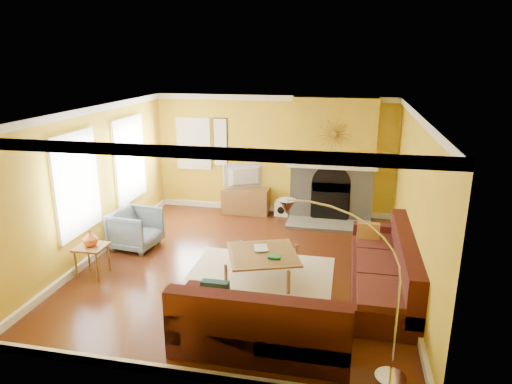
% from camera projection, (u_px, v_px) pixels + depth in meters
% --- Properties ---
extents(floor, '(5.50, 6.00, 0.02)m').
position_uv_depth(floor, '(244.00, 266.00, 8.02)').
color(floor, '#602B14').
rests_on(floor, ground).
extents(ceiling, '(5.50, 6.00, 0.02)m').
position_uv_depth(ceiling, '(243.00, 110.00, 7.24)').
color(ceiling, white).
rests_on(ceiling, ground).
extents(wall_back, '(5.50, 0.02, 2.70)m').
position_uv_depth(wall_back, '(274.00, 155.00, 10.45)').
color(wall_back, gold).
rests_on(wall_back, ground).
extents(wall_front, '(5.50, 0.02, 2.70)m').
position_uv_depth(wall_front, '(178.00, 272.00, 4.81)').
color(wall_front, gold).
rests_on(wall_front, ground).
extents(wall_left, '(0.02, 6.00, 2.70)m').
position_uv_depth(wall_left, '(94.00, 183.00, 8.17)').
color(wall_left, gold).
rests_on(wall_left, ground).
extents(wall_right, '(0.02, 6.00, 2.70)m').
position_uv_depth(wall_right, '(416.00, 202.00, 7.09)').
color(wall_right, gold).
rests_on(wall_right, ground).
extents(baseboard, '(5.50, 6.00, 0.12)m').
position_uv_depth(baseboard, '(244.00, 262.00, 8.00)').
color(baseboard, white).
rests_on(baseboard, floor).
extents(crown_molding, '(5.50, 6.00, 0.12)m').
position_uv_depth(crown_molding, '(243.00, 115.00, 7.26)').
color(crown_molding, white).
rests_on(crown_molding, ceiling).
extents(window_left_near, '(0.06, 1.22, 1.72)m').
position_uv_depth(window_left_near, '(129.00, 159.00, 9.33)').
color(window_left_near, white).
rests_on(window_left_near, wall_left).
extents(window_left_far, '(0.06, 1.22, 1.72)m').
position_uv_depth(window_left_far, '(76.00, 184.00, 7.55)').
color(window_left_far, white).
rests_on(window_left_far, wall_left).
extents(window_back, '(0.82, 0.06, 1.22)m').
position_uv_depth(window_back, '(194.00, 144.00, 10.72)').
color(window_back, white).
rests_on(window_back, wall_back).
extents(wall_art, '(0.34, 0.04, 1.14)m').
position_uv_depth(wall_art, '(220.00, 143.00, 10.58)').
color(wall_art, white).
rests_on(wall_art, wall_back).
extents(fireplace, '(1.80, 0.40, 2.70)m').
position_uv_depth(fireplace, '(333.00, 160.00, 9.99)').
color(fireplace, gray).
rests_on(fireplace, floor).
extents(mantel, '(1.92, 0.22, 0.08)m').
position_uv_depth(mantel, '(332.00, 167.00, 9.80)').
color(mantel, white).
rests_on(mantel, fireplace).
extents(hearth, '(1.80, 0.70, 0.06)m').
position_uv_depth(hearth, '(329.00, 225.00, 9.86)').
color(hearth, gray).
rests_on(hearth, floor).
extents(sunburst, '(0.70, 0.04, 0.70)m').
position_uv_depth(sunburst, '(333.00, 134.00, 9.60)').
color(sunburst, olive).
rests_on(sunburst, fireplace).
extents(rug, '(2.40, 1.80, 0.02)m').
position_uv_depth(rug, '(260.00, 275.00, 7.67)').
color(rug, beige).
rests_on(rug, floor).
extents(sectional_sofa, '(3.10, 3.70, 0.90)m').
position_uv_depth(sectional_sofa, '(309.00, 270.00, 6.86)').
color(sectional_sofa, '#471916').
rests_on(sectional_sofa, floor).
extents(coffee_table, '(1.41, 1.41, 0.44)m').
position_uv_depth(coffee_table, '(263.00, 265.00, 7.55)').
color(coffee_table, white).
rests_on(coffee_table, floor).
extents(media_console, '(1.07, 0.48, 0.59)m').
position_uv_depth(media_console, '(246.00, 201.00, 10.63)').
color(media_console, olive).
rests_on(media_console, floor).
extents(tv, '(0.94, 0.55, 0.57)m').
position_uv_depth(tv, '(246.00, 177.00, 10.46)').
color(tv, black).
rests_on(tv, media_console).
extents(subwoofer, '(0.32, 0.32, 0.32)m').
position_uv_depth(subwoofer, '(282.00, 208.00, 10.53)').
color(subwoofer, white).
rests_on(subwoofer, floor).
extents(armchair, '(0.92, 0.89, 0.75)m').
position_uv_depth(armchair, '(136.00, 229.00, 8.67)').
color(armchair, slate).
rests_on(armchair, floor).
extents(side_table, '(0.48, 0.48, 0.52)m').
position_uv_depth(side_table, '(93.00, 260.00, 7.61)').
color(side_table, olive).
rests_on(side_table, floor).
extents(vase, '(0.32, 0.32, 0.27)m').
position_uv_depth(vase, '(90.00, 238.00, 7.50)').
color(vase, '#D8591E').
rests_on(vase, side_table).
extents(book, '(0.30, 0.35, 0.03)m').
position_uv_depth(book, '(254.00, 248.00, 7.62)').
color(book, white).
rests_on(book, coffee_table).
extents(arc_lamp, '(1.32, 0.36, 2.07)m').
position_uv_depth(arc_lamp, '(345.00, 294.00, 4.99)').
color(arc_lamp, silver).
rests_on(arc_lamp, floor).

